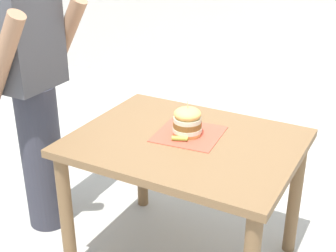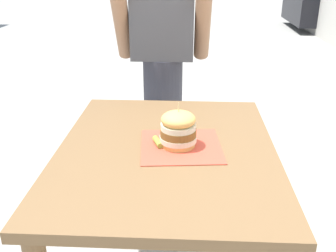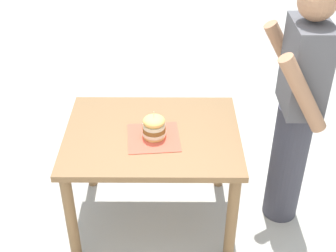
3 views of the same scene
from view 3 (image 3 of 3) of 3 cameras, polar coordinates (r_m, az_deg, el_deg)
ground_plane at (r=3.44m, az=-1.70°, el=-11.14°), size 80.00×80.00×0.00m
patio_table at (r=3.02m, az=-1.90°, el=-2.68°), size 0.86×1.10×0.76m
serving_paper at (r=2.90m, az=-1.77°, el=-1.42°), size 0.35×0.35×0.00m
sandwich at (r=2.86m, az=-1.71°, el=-0.07°), size 0.15×0.15×0.18m
pickle_spear at (r=2.97m, az=-1.64°, el=-0.14°), size 0.05×0.08×0.02m
diner_across_table at (r=3.04m, az=15.43°, el=1.98°), size 0.55×0.35×1.69m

